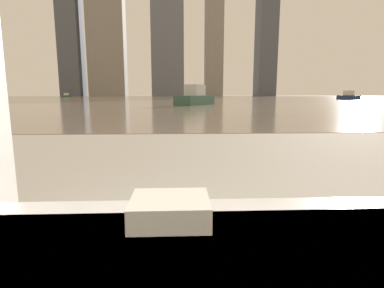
{
  "coord_description": "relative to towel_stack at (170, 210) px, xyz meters",
  "views": [
    {
      "loc": [
        0.02,
        -0.05,
        0.94
      ],
      "look_at": [
        0.12,
        2.38,
        0.53
      ],
      "focal_mm": 28.0,
      "sensor_mm": 36.0,
      "label": 1
    }
  ],
  "objects": [
    {
      "name": "skyline_tower_4",
      "position": [
        33.65,
        117.11,
        20.6
      ],
      "size": [
        6.82,
        8.96,
        42.32
      ],
      "color": "#4C515B",
      "rests_on": "ground_plane"
    },
    {
      "name": "skyline_tower_2",
      "position": [
        -3.92,
        117.11,
        17.96
      ],
      "size": [
        11.96,
        9.62,
        37.06
      ],
      "color": "slate",
      "rests_on": "ground_plane"
    },
    {
      "name": "harbor_boat_3",
      "position": [
        27.43,
        46.79,
        -0.05
      ],
      "size": [
        2.04,
        4.01,
        1.44
      ],
      "color": "navy",
      "rests_on": "harbor_water"
    },
    {
      "name": "harbor_boat_2",
      "position": [
        1.4,
        24.11,
        0.03
      ],
      "size": [
        3.59,
        4.61,
        1.67
      ],
      "color": "#335647",
      "rests_on": "harbor_water"
    },
    {
      "name": "harbor_water",
      "position": [
        0.02,
        61.11,
        -0.56
      ],
      "size": [
        180.0,
        110.0,
        0.01
      ],
      "color": "gray",
      "rests_on": "ground_plane"
    },
    {
      "name": "skyline_tower_1",
      "position": [
        -26.72,
        117.11,
        19.97
      ],
      "size": [
        13.48,
        7.47,
        41.07
      ],
      "color": "gray",
      "rests_on": "ground_plane"
    },
    {
      "name": "towel_stack",
      "position": [
        0.0,
        0.0,
        0.0
      ],
      "size": [
        0.26,
        0.22,
        0.08
      ],
      "color": "silver",
      "rests_on": "bathtub"
    },
    {
      "name": "harbor_boat_1",
      "position": [
        -30.83,
        83.8,
        -0.16
      ],
      "size": [
        2.02,
        3.15,
        1.12
      ],
      "color": "#335647",
      "rests_on": "harbor_water"
    }
  ]
}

